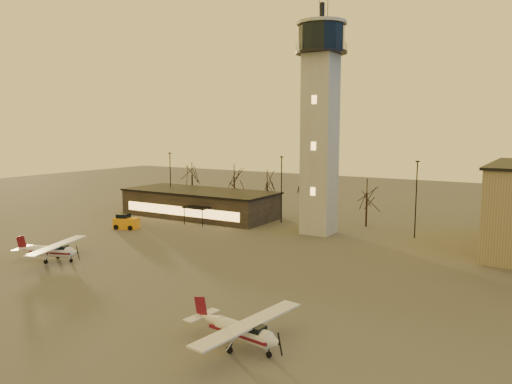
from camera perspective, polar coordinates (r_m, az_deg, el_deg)
ground at (r=44.62m, az=-9.31°, el=-11.51°), size 220.00×220.00×0.00m
control_tower at (r=67.83m, az=7.36°, el=8.94°), size 6.80×6.80×32.60m
terminal at (r=81.85m, az=-6.42°, el=-1.29°), size 25.40×12.20×4.30m
light_poles at (r=69.09m, az=7.93°, el=-0.18°), size 58.50×12.25×10.14m
tree_row at (r=82.66m, az=1.16°, el=1.48°), size 37.20×9.20×8.80m
cessna_front at (r=33.74m, az=-1.24°, el=-16.07°), size 7.88×9.94×2.73m
cessna_rear at (r=58.44m, az=-22.02°, el=-6.49°), size 7.84×9.56×2.69m
service_cart at (r=74.05m, az=-14.64°, el=-3.45°), size 3.75×2.89×2.14m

